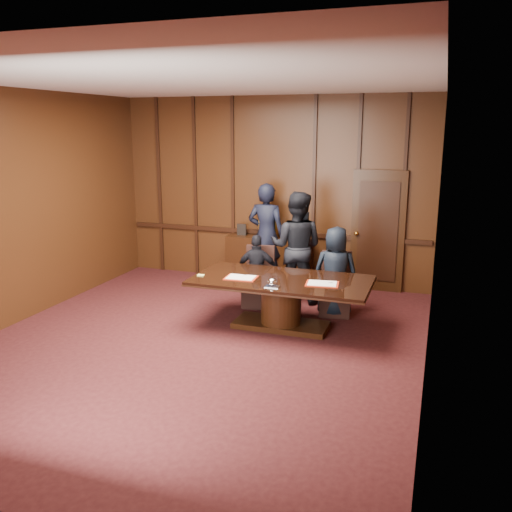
{
  "coord_description": "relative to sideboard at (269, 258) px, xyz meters",
  "views": [
    {
      "loc": [
        3.04,
        -6.31,
        2.94
      ],
      "look_at": [
        0.47,
        1.15,
        1.05
      ],
      "focal_mm": 38.0,
      "sensor_mm": 36.0,
      "label": 1
    }
  ],
  "objects": [
    {
      "name": "folder_left",
      "position": [
        0.33,
        -2.37,
        0.28
      ],
      "size": [
        0.48,
        0.36,
        0.02
      ],
      "rotation": [
        0.0,
        0.0,
        0.06
      ],
      "color": "#AF2710",
      "rests_on": "conference_table"
    },
    {
      "name": "inkstand",
      "position": [
        0.9,
        -2.65,
        0.33
      ],
      "size": [
        0.2,
        0.14,
        0.12
      ],
      "color": "white",
      "rests_on": "conference_table"
    },
    {
      "name": "conference_table",
      "position": [
        0.9,
        -2.2,
        0.02
      ],
      "size": [
        2.62,
        1.32,
        0.76
      ],
      "color": "black",
      "rests_on": "ground"
    },
    {
      "name": "sideboard",
      "position": [
        0.0,
        0.0,
        0.0
      ],
      "size": [
        1.6,
        0.45,
        1.54
      ],
      "color": "black",
      "rests_on": "ground"
    },
    {
      "name": "witness_right",
      "position": [
        0.77,
        -0.86,
        0.46
      ],
      "size": [
        0.92,
        0.72,
        1.89
      ],
      "primitive_type": "imported",
      "rotation": [
        0.0,
        0.0,
        3.15
      ],
      "color": "black",
      "rests_on": "ground"
    },
    {
      "name": "folder_right",
      "position": [
        1.53,
        -2.29,
        0.28
      ],
      "size": [
        0.5,
        0.39,
        0.02
      ],
      "rotation": [
        0.0,
        0.0,
        0.13
      ],
      "color": "#AF2710",
      "rests_on": "conference_table"
    },
    {
      "name": "chair_left",
      "position": [
        0.25,
        -1.32,
        -0.19
      ],
      "size": [
        0.54,
        0.54,
        0.99
      ],
      "rotation": [
        0.0,
        0.0,
        0.13
      ],
      "color": "black",
      "rests_on": "ground"
    },
    {
      "name": "signatory_left",
      "position": [
        0.25,
        -1.4,
        0.13
      ],
      "size": [
        0.76,
        0.43,
        1.22
      ],
      "primitive_type": "imported",
      "rotation": [
        0.0,
        0.0,
        3.33
      ],
      "color": "black",
      "rests_on": "ground"
    },
    {
      "name": "signatory_right",
      "position": [
        1.55,
        -1.4,
        0.23
      ],
      "size": [
        0.75,
        0.53,
        1.44
      ],
      "primitive_type": "imported",
      "rotation": [
        0.0,
        0.0,
        3.26
      ],
      "color": "black",
      "rests_on": "ground"
    },
    {
      "name": "witness_left",
      "position": [
        0.0,
        -0.16,
        0.48
      ],
      "size": [
        0.71,
        0.47,
        1.94
      ],
      "primitive_type": "imported",
      "rotation": [
        0.0,
        0.0,
        3.13
      ],
      "color": "black",
      "rests_on": "ground"
    },
    {
      "name": "room",
      "position": [
        0.07,
        -3.12,
        1.24
      ],
      "size": [
        7.0,
        7.04,
        3.5
      ],
      "color": "black",
      "rests_on": "ground"
    },
    {
      "name": "notepad",
      "position": [
        -0.29,
        -2.44,
        0.28
      ],
      "size": [
        0.11,
        0.08,
        0.01
      ],
      "primitive_type": "cube",
      "rotation": [
        0.0,
        0.0,
        0.11
      ],
      "color": "#F0E975",
      "rests_on": "conference_table"
    },
    {
      "name": "chair_right",
      "position": [
        1.55,
        -1.32,
        -0.19
      ],
      "size": [
        0.54,
        0.54,
        0.99
      ],
      "rotation": [
        0.0,
        0.0,
        0.15
      ],
      "color": "black",
      "rests_on": "ground"
    }
  ]
}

